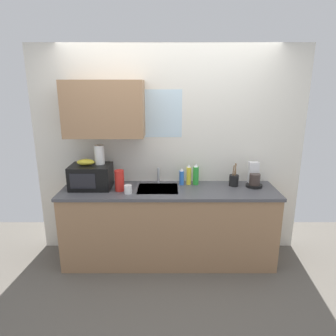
{
  "coord_description": "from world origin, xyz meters",
  "views": [
    {
      "loc": [
        -0.01,
        -3.2,
        2.04
      ],
      "look_at": [
        0.0,
        0.0,
        1.15
      ],
      "focal_mm": 31.76,
      "sensor_mm": 36.0,
      "label": 1
    }
  ],
  "objects_px": {
    "utensil_crock": "(233,180)",
    "dish_soap_bottle_green": "(195,175)",
    "paper_towel_roll": "(98,155)",
    "dish_soap_bottle_blue": "(181,177)",
    "microwave": "(90,177)",
    "mug_white": "(127,189)",
    "banana_bunch": "(85,162)",
    "cereal_canister": "(118,181)",
    "coffee_maker": "(253,177)",
    "dish_soap_bottle_yellow": "(188,175)"
  },
  "relations": [
    {
      "from": "coffee_maker",
      "to": "dish_soap_bottle_yellow",
      "type": "relative_size",
      "value": 1.13
    },
    {
      "from": "microwave",
      "to": "paper_towel_roll",
      "type": "xyz_separation_m",
      "value": [
        0.1,
        0.05,
        0.24
      ]
    },
    {
      "from": "microwave",
      "to": "dish_soap_bottle_green",
      "type": "relative_size",
      "value": 1.82
    },
    {
      "from": "mug_white",
      "to": "utensil_crock",
      "type": "distance_m",
      "value": 1.24
    },
    {
      "from": "dish_soap_bottle_yellow",
      "to": "mug_white",
      "type": "bearing_deg",
      "value": -155.74
    },
    {
      "from": "microwave",
      "to": "mug_white",
      "type": "relative_size",
      "value": 4.84
    },
    {
      "from": "microwave",
      "to": "mug_white",
      "type": "xyz_separation_m",
      "value": [
        0.45,
        -0.19,
        -0.09
      ]
    },
    {
      "from": "microwave",
      "to": "dish_soap_bottle_yellow",
      "type": "xyz_separation_m",
      "value": [
        1.13,
        0.12,
        -0.02
      ]
    },
    {
      "from": "dish_soap_bottle_blue",
      "to": "cereal_canister",
      "type": "bearing_deg",
      "value": -163.46
    },
    {
      "from": "paper_towel_roll",
      "to": "dish_soap_bottle_blue",
      "type": "distance_m",
      "value": 0.99
    },
    {
      "from": "paper_towel_roll",
      "to": "dish_soap_bottle_blue",
      "type": "height_order",
      "value": "paper_towel_roll"
    },
    {
      "from": "banana_bunch",
      "to": "coffee_maker",
      "type": "distance_m",
      "value": 1.95
    },
    {
      "from": "microwave",
      "to": "utensil_crock",
      "type": "relative_size",
      "value": 1.67
    },
    {
      "from": "dish_soap_bottle_yellow",
      "to": "paper_towel_roll",
      "type": "bearing_deg",
      "value": -176.2
    },
    {
      "from": "paper_towel_roll",
      "to": "coffee_maker",
      "type": "xyz_separation_m",
      "value": [
        1.79,
        0.01,
        -0.28
      ]
    },
    {
      "from": "dish_soap_bottle_green",
      "to": "mug_white",
      "type": "relative_size",
      "value": 2.66
    },
    {
      "from": "dish_soap_bottle_yellow",
      "to": "mug_white",
      "type": "xyz_separation_m",
      "value": [
        -0.68,
        -0.31,
        -0.07
      ]
    },
    {
      "from": "microwave",
      "to": "dish_soap_bottle_yellow",
      "type": "distance_m",
      "value": 1.14
    },
    {
      "from": "banana_bunch",
      "to": "utensil_crock",
      "type": "xyz_separation_m",
      "value": [
        1.71,
        0.07,
        -0.23
      ]
    },
    {
      "from": "utensil_crock",
      "to": "dish_soap_bottle_yellow",
      "type": "bearing_deg",
      "value": 174.74
    },
    {
      "from": "cereal_canister",
      "to": "banana_bunch",
      "type": "bearing_deg",
      "value": 165.62
    },
    {
      "from": "microwave",
      "to": "banana_bunch",
      "type": "relative_size",
      "value": 2.3
    },
    {
      "from": "cereal_canister",
      "to": "microwave",
      "type": "bearing_deg",
      "value": 163.87
    },
    {
      "from": "paper_towel_roll",
      "to": "dish_soap_bottle_blue",
      "type": "xyz_separation_m",
      "value": [
        0.94,
        0.06,
        -0.28
      ]
    },
    {
      "from": "microwave",
      "to": "banana_bunch",
      "type": "bearing_deg",
      "value": 178.2
    },
    {
      "from": "dish_soap_bottle_green",
      "to": "cereal_canister",
      "type": "height_order",
      "value": "dish_soap_bottle_green"
    },
    {
      "from": "cereal_canister",
      "to": "coffee_maker",
      "type": "bearing_deg",
      "value": 5.84
    },
    {
      "from": "paper_towel_roll",
      "to": "banana_bunch",
      "type": "bearing_deg",
      "value": -161.57
    },
    {
      "from": "banana_bunch",
      "to": "dish_soap_bottle_green",
      "type": "bearing_deg",
      "value": 5.31
    },
    {
      "from": "coffee_maker",
      "to": "mug_white",
      "type": "height_order",
      "value": "coffee_maker"
    },
    {
      "from": "banana_bunch",
      "to": "utensil_crock",
      "type": "bearing_deg",
      "value": 2.34
    },
    {
      "from": "dish_soap_bottle_green",
      "to": "cereal_canister",
      "type": "bearing_deg",
      "value": -166.01
    },
    {
      "from": "dish_soap_bottle_yellow",
      "to": "dish_soap_bottle_green",
      "type": "height_order",
      "value": "dish_soap_bottle_green"
    },
    {
      "from": "cereal_canister",
      "to": "utensil_crock",
      "type": "distance_m",
      "value": 1.33
    },
    {
      "from": "utensil_crock",
      "to": "dish_soap_bottle_green",
      "type": "bearing_deg",
      "value": 173.88
    },
    {
      "from": "dish_soap_bottle_green",
      "to": "utensil_crock",
      "type": "height_order",
      "value": "utensil_crock"
    },
    {
      "from": "dish_soap_bottle_yellow",
      "to": "cereal_canister",
      "type": "bearing_deg",
      "value": -164.53
    },
    {
      "from": "banana_bunch",
      "to": "mug_white",
      "type": "bearing_deg",
      "value": -21.0
    },
    {
      "from": "mug_white",
      "to": "cereal_canister",
      "type": "bearing_deg",
      "value": 139.37
    },
    {
      "from": "dish_soap_bottle_blue",
      "to": "utensil_crock",
      "type": "bearing_deg",
      "value": -3.7
    },
    {
      "from": "microwave",
      "to": "mug_white",
      "type": "height_order",
      "value": "microwave"
    },
    {
      "from": "dish_soap_bottle_blue",
      "to": "banana_bunch",
      "type": "bearing_deg",
      "value": -174.3
    },
    {
      "from": "dish_soap_bottle_green",
      "to": "paper_towel_roll",
      "type": "bearing_deg",
      "value": -176.53
    },
    {
      "from": "paper_towel_roll",
      "to": "microwave",
      "type": "bearing_deg",
      "value": -152.83
    },
    {
      "from": "cereal_canister",
      "to": "mug_white",
      "type": "bearing_deg",
      "value": -40.63
    },
    {
      "from": "coffee_maker",
      "to": "mug_white",
      "type": "bearing_deg",
      "value": -170.23
    },
    {
      "from": "banana_bunch",
      "to": "mug_white",
      "type": "relative_size",
      "value": 2.11
    },
    {
      "from": "dish_soap_bottle_blue",
      "to": "cereal_canister",
      "type": "height_order",
      "value": "cereal_canister"
    },
    {
      "from": "dish_soap_bottle_yellow",
      "to": "utensil_crock",
      "type": "distance_m",
      "value": 0.53
    },
    {
      "from": "dish_soap_bottle_blue",
      "to": "mug_white",
      "type": "distance_m",
      "value": 0.67
    }
  ]
}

